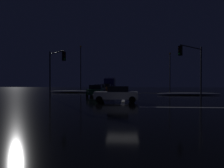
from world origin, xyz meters
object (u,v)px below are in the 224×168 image
at_px(traffic_signal_ne, 193,61).
at_px(streetlamp_left_far, 81,65).
at_px(traffic_signal_nw, 56,65).
at_px(sedan_black, 107,87).
at_px(streetlamp_right_far, 170,69).
at_px(sedan_gray, 100,89).
at_px(box_truck, 110,83).
at_px(sedan_orange, 106,88).
at_px(sedan_green, 96,90).
at_px(sedan_white_crossing, 116,94).

xyz_separation_m(traffic_signal_ne, streetlamp_left_far, (-18.04, 22.63, 1.52)).
distance_m(traffic_signal_nw, streetlamp_left_far, 22.50).
xyz_separation_m(sedan_black, streetlamp_right_far, (14.14, -0.74, 4.14)).
relative_size(sedan_gray, sedan_black, 1.00).
height_order(traffic_signal_ne, streetlamp_left_far, streetlamp_left_far).
height_order(sedan_gray, box_truck, box_truck).
bearing_deg(traffic_signal_nw, streetlamp_left_far, 94.73).
distance_m(sedan_orange, streetlamp_right_far, 15.51).
bearing_deg(sedan_gray, sedan_green, -87.69).
relative_size(box_truck, sedan_white_crossing, 1.91).
height_order(sedan_orange, traffic_signal_ne, traffic_signal_ne).
bearing_deg(traffic_signal_nw, sedan_orange, 74.25).
distance_m(sedan_gray, sedan_white_crossing, 15.27).
relative_size(sedan_orange, sedan_black, 1.00).
bearing_deg(traffic_signal_nw, streetlamp_right_far, 50.64).
bearing_deg(sedan_white_crossing, streetlamp_left_far, 109.47).
xyz_separation_m(sedan_white_crossing, traffic_signal_nw, (-7.60, 4.37, 3.22)).
xyz_separation_m(sedan_orange, box_truck, (-0.24, 13.19, 0.91)).
distance_m(traffic_signal_ne, streetlamp_right_far, 22.74).
relative_size(sedan_green, traffic_signal_ne, 0.69).
bearing_deg(sedan_gray, traffic_signal_ne, -41.61).
distance_m(box_truck, streetlamp_left_far, 10.41).
bearing_deg(sedan_black, sedan_orange, -86.30).
relative_size(sedan_white_crossing, streetlamp_right_far, 0.51).
height_order(traffic_signal_ne, traffic_signal_nw, traffic_signal_ne).
distance_m(sedan_gray, streetlamp_left_far, 14.19).
relative_size(sedan_green, streetlamp_left_far, 0.42).
xyz_separation_m(traffic_signal_ne, streetlamp_right_far, (2.13, 22.63, 0.60)).
distance_m(box_truck, traffic_signal_ne, 32.22).
distance_m(box_truck, traffic_signal_nw, 29.99).
xyz_separation_m(sedan_gray, sedan_white_crossing, (3.53, -14.86, 0.00)).
distance_m(sedan_gray, sedan_black, 12.60).
xyz_separation_m(sedan_green, sedan_black, (-0.15, 19.32, 0.00)).
relative_size(sedan_green, streetlamp_right_far, 0.51).
height_order(traffic_signal_ne, streetlamp_right_far, streetlamp_right_far).
bearing_deg(traffic_signal_nw, sedan_white_crossing, -29.93).
height_order(sedan_green, box_truck, box_truck).
bearing_deg(traffic_signal_ne, sedan_gray, 138.39).
height_order(sedan_gray, traffic_signal_nw, traffic_signal_nw).
xyz_separation_m(sedan_gray, box_truck, (0.32, 19.10, 0.91)).
bearing_deg(sedan_orange, sedan_gray, -95.34).
bearing_deg(sedan_black, traffic_signal_ne, -62.81).
height_order(box_truck, streetlamp_right_far, streetlamp_right_far).
height_order(box_truck, sedan_white_crossing, box_truck).
bearing_deg(sedan_white_crossing, sedan_gray, 103.35).
relative_size(sedan_black, streetlamp_left_far, 0.42).
relative_size(sedan_black, box_truck, 0.52).
bearing_deg(streetlamp_right_far, box_truck, 152.59).
relative_size(sedan_gray, box_truck, 0.52).
height_order(box_truck, streetlamp_left_far, streetlamp_left_far).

